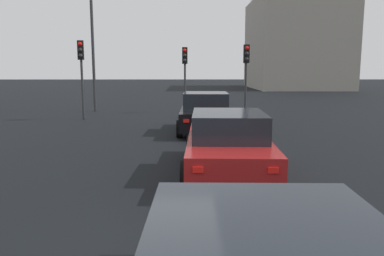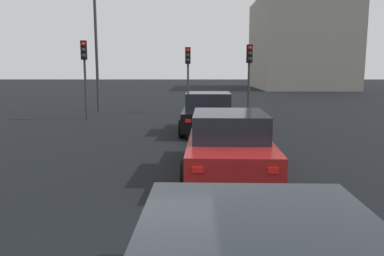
{
  "view_description": "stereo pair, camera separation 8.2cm",
  "coord_description": "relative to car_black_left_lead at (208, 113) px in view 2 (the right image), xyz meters",
  "views": [
    {
      "loc": [
        -4.58,
        -0.87,
        2.5
      ],
      "look_at": [
        2.43,
        -0.93,
        1.4
      ],
      "focal_mm": 35.82,
      "sensor_mm": 36.0,
      "label": 1
    },
    {
      "loc": [
        -4.58,
        -0.95,
        2.5
      ],
      "look_at": [
        2.43,
        -0.93,
        1.4
      ],
      "focal_mm": 35.82,
      "sensor_mm": 36.0,
      "label": 2
    }
  ],
  "objects": [
    {
      "name": "car_black_left_lead",
      "position": [
        0.0,
        0.0,
        0.0
      ],
      "size": [
        4.12,
        2.21,
        1.56
      ],
      "rotation": [
        0.0,
        0.0,
        -0.03
      ],
      "color": "black",
      "rests_on": "ground_plane"
    },
    {
      "name": "car_red_left_second",
      "position": [
        -5.94,
        -0.27,
        -0.03
      ],
      "size": [
        4.73,
        2.21,
        1.49
      ],
      "rotation": [
        0.0,
        0.0,
        -0.04
      ],
      "color": "maroon",
      "rests_on": "ground_plane"
    },
    {
      "name": "traffic_light_near_left",
      "position": [
        6.56,
        0.87,
        1.86
      ],
      "size": [
        0.32,
        0.3,
        3.62
      ],
      "rotation": [
        0.0,
        0.0,
        3.06
      ],
      "color": "#2D2D30",
      "rests_on": "ground_plane"
    },
    {
      "name": "traffic_light_near_right",
      "position": [
        3.64,
        5.77,
        1.98
      ],
      "size": [
        0.33,
        0.3,
        3.78
      ],
      "rotation": [
        0.0,
        0.0,
        3.27
      ],
      "color": "#2D2D30",
      "rests_on": "ground_plane"
    },
    {
      "name": "traffic_light_far_left",
      "position": [
        4.39,
        -2.21,
        1.87
      ],
      "size": [
        0.32,
        0.28,
        3.64
      ],
      "rotation": [
        0.0,
        0.0,
        3.16
      ],
      "color": "#2D2D30",
      "rests_on": "ground_plane"
    },
    {
      "name": "street_lamp_kerbside",
      "position": [
        7.39,
        6.1,
        3.52
      ],
      "size": [
        0.56,
        0.36,
        7.24
      ],
      "color": "#2D2D30",
      "rests_on": "ground_plane"
    },
    {
      "name": "building_facade_left",
      "position": [
        33.32,
        -12.47,
        4.68
      ],
      "size": [
        14.28,
        10.32,
        10.85
      ],
      "primitive_type": "cube",
      "color": "gray",
      "rests_on": "ground_plane"
    }
  ]
}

